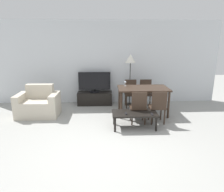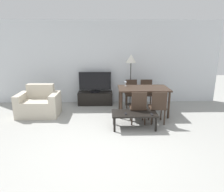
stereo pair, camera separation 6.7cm
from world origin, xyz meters
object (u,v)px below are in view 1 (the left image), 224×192
at_px(tv_stand, 95,98).
at_px(wine_glass_left, 125,82).
at_px(floor_lamp, 130,61).
at_px(armchair, 39,105).
at_px(dining_chair_far, 146,92).
at_px(dining_chair_near_right, 158,106).
at_px(remote_primary, 152,114).
at_px(dining_chair_far_left, 131,92).
at_px(tv, 94,82).
at_px(remote_secondary, 126,114).
at_px(dining_table, 143,91).
at_px(coffee_table, 135,114).
at_px(dining_chair_near, 138,106).

relative_size(tv_stand, wine_glass_left, 7.66).
bearing_deg(wine_glass_left, floor_lamp, 71.25).
bearing_deg(armchair, floor_lamp, 18.72).
relative_size(tv_stand, dining_chair_far, 1.31).
bearing_deg(dining_chair_near_right, remote_primary, -121.06).
distance_m(dining_chair_far_left, wine_glass_left, 0.67).
xyz_separation_m(tv_stand, tv, (0.00, -0.00, 0.54)).
distance_m(tv_stand, remote_secondary, 2.20).
relative_size(dining_table, dining_chair_near_right, 1.64).
bearing_deg(tv, dining_chair_near_right, -45.78).
bearing_deg(remote_secondary, armchair, 156.19).
height_order(armchair, floor_lamp, floor_lamp).
relative_size(armchair, dining_chair_far, 1.31).
relative_size(floor_lamp, remote_secondary, 10.93).
xyz_separation_m(coffee_table, dining_chair_far_left, (0.13, 1.69, 0.14)).
distance_m(coffee_table, dining_chair_near, 0.31).
relative_size(tv, dining_chair_near_right, 1.22).
bearing_deg(coffee_table, dining_chair_near, 62.23).
bearing_deg(dining_chair_far_left, dining_chair_far, 0.00).
bearing_deg(coffee_table, tv_stand, 118.05).
bearing_deg(dining_chair_near, dining_chair_far, 71.40).
distance_m(dining_chair_near_right, remote_primary, 0.46).
distance_m(coffee_table, remote_primary, 0.41).
relative_size(coffee_table, dining_chair_near, 1.25).
xyz_separation_m(tv, wine_glass_left, (0.93, -0.73, 0.12)).
xyz_separation_m(tv, dining_chair_near, (1.16, -1.70, -0.28)).
bearing_deg(dining_chair_near, armchair, 165.29).
relative_size(armchair, tv, 1.08).
xyz_separation_m(armchair, remote_secondary, (2.34, -1.03, 0.08)).
bearing_deg(remote_primary, floor_lamp, 97.72).
bearing_deg(dining_table, tv_stand, 145.34).
distance_m(armchair, tv_stand, 1.82).
distance_m(tv_stand, dining_chair_far_left, 1.22).
bearing_deg(remote_secondary, tv, 112.06).
bearing_deg(wine_glass_left, dining_chair_near_right, -53.20).
bearing_deg(dining_table, coffee_table, -111.01).
bearing_deg(floor_lamp, dining_chair_near_right, -72.59).
xyz_separation_m(tv, dining_chair_far_left, (1.16, -0.24, -0.28)).
height_order(armchair, dining_chair_far, same).
xyz_separation_m(coffee_table, wine_glass_left, (-0.11, 1.21, 0.54)).
xyz_separation_m(dining_chair_far, dining_chair_far_left, (-0.49, 0.00, 0.00)).
bearing_deg(remote_primary, dining_table, 90.55).
bearing_deg(dining_chair_far_left, wine_glass_left, -115.74).
bearing_deg(dining_chair_near_right, remote_secondary, -158.34).
distance_m(remote_primary, wine_glass_left, 1.52).
bearing_deg(coffee_table, floor_lamp, 86.55).
xyz_separation_m(coffee_table, dining_chair_near_right, (0.62, 0.24, 0.14)).
height_order(dining_chair_far_left, wine_glass_left, wine_glass_left).
bearing_deg(remote_primary, tv_stand, 124.18).
bearing_deg(remote_secondary, remote_primary, -5.60).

